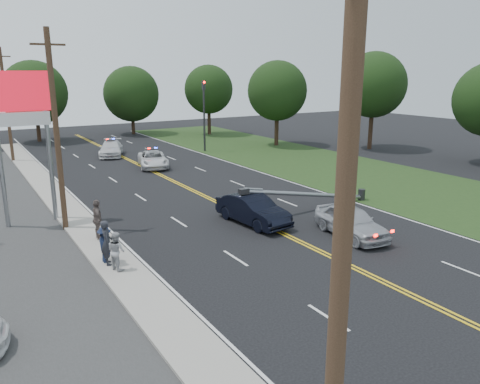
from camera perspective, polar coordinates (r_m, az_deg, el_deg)
ground at (r=20.06m, az=14.78°, el=-9.42°), size 120.00×120.00×0.00m
sidewalk at (r=24.34m, az=-17.65°, el=-5.17°), size 1.80×70.00×0.12m
grass_verge at (r=36.05m, az=18.26°, el=1.02°), size 12.00×80.00×0.01m
centerline_yellow at (r=27.40m, az=-0.41°, el=-2.37°), size 0.36×80.00×0.00m
pylon_sign at (r=26.67m, az=-25.24°, el=8.91°), size 3.20×0.35×8.00m
traffic_signal at (r=47.87m, az=-4.41°, el=9.98°), size 0.28×0.41×7.05m
fallen_streetlight at (r=27.97m, az=9.08°, el=-0.27°), size 9.36×0.44×1.91m
utility_pole_near at (r=6.87m, az=12.09°, el=-10.81°), size 1.60×0.28×10.00m
utility_pole_mid at (r=24.98m, az=-21.48°, el=6.88°), size 1.60×0.28×10.00m
utility_pole_far at (r=46.71m, az=-26.59°, el=9.48°), size 1.60×0.28×10.00m
tree_6 at (r=59.18m, az=-23.78°, el=10.99°), size 7.30×7.30×9.20m
tree_7 at (r=62.66m, az=-13.10°, el=11.55°), size 7.01×7.01×8.62m
tree_8 at (r=60.83m, az=-3.85°, el=12.37°), size 6.13×6.13×8.78m
tree_9 at (r=51.66m, az=4.57°, el=12.20°), size 6.41×6.41×9.12m
tree_13 at (r=50.95m, az=15.99°, el=12.44°), size 6.68×6.68×9.95m
crashed_sedan at (r=25.08m, az=1.57°, el=-2.15°), size 2.13×4.88×1.56m
waiting_sedan at (r=23.81m, az=13.40°, el=-3.51°), size 2.40×4.70×1.53m
emergency_a at (r=40.62m, az=-10.57°, el=3.94°), size 3.43×5.30×1.36m
emergency_b at (r=46.98m, az=-15.44°, el=5.14°), size 3.68×5.39×1.45m
bystander_a at (r=20.30m, az=-15.93°, el=-5.93°), size 0.55×0.75×1.92m
bystander_b at (r=19.74m, az=-14.83°, el=-6.95°), size 0.82×0.93×1.60m
bystander_c at (r=20.59m, az=-16.16°, el=-6.17°), size 0.61×1.03×1.57m
bystander_d at (r=23.43m, az=-16.98°, el=-3.23°), size 0.58×1.18×1.94m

